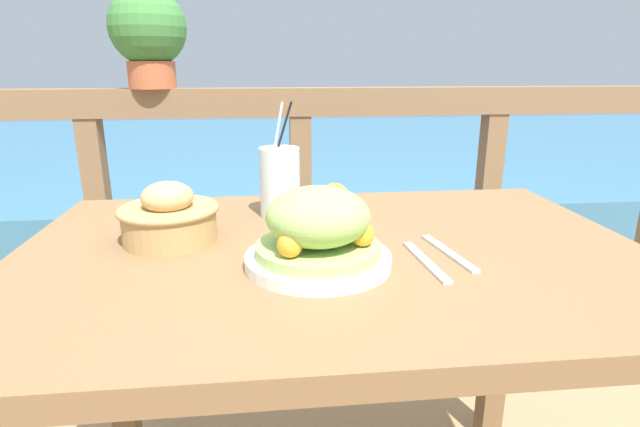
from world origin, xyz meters
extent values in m
cube|color=olive|center=(0.00, 0.00, 0.73)|extent=(1.15, 0.78, 0.04)
cube|color=olive|center=(-0.52, 0.33, 0.35)|extent=(0.06, 0.06, 0.71)
cube|color=olive|center=(0.52, 0.33, 0.35)|extent=(0.06, 0.06, 0.71)
cube|color=brown|center=(0.00, 0.83, 0.95)|extent=(2.80, 0.08, 0.09)
cube|color=brown|center=(-0.68, 0.83, 0.45)|extent=(0.07, 0.07, 0.90)
cube|color=brown|center=(0.00, 0.83, 0.45)|extent=(0.07, 0.07, 0.90)
cube|color=brown|center=(0.68, 0.83, 0.45)|extent=(0.07, 0.07, 0.90)
cube|color=teal|center=(0.00, 3.33, 0.21)|extent=(12.00, 4.00, 0.41)
cylinder|color=white|center=(-0.04, -0.08, 0.76)|extent=(0.24, 0.24, 0.02)
cylinder|color=#A8C66B|center=(-0.04, -0.08, 0.77)|extent=(0.21, 0.21, 0.02)
ellipsoid|color=#9EC660|center=(-0.04, -0.08, 0.83)|extent=(0.17, 0.17, 0.10)
sphere|color=#F9A328|center=(0.04, -0.10, 0.80)|extent=(0.04, 0.04, 0.04)
sphere|color=#F9A328|center=(-0.06, -0.01, 0.80)|extent=(0.04, 0.04, 0.04)
sphere|color=#F9A328|center=(-0.08, -0.13, 0.80)|extent=(0.04, 0.04, 0.04)
cylinder|color=silver|center=(-0.09, 0.21, 0.82)|extent=(0.09, 0.09, 0.15)
cylinder|color=black|center=(-0.09, 0.22, 0.89)|extent=(0.07, 0.03, 0.21)
cylinder|color=white|center=(-0.10, 0.22, 0.89)|extent=(0.05, 0.07, 0.21)
cylinder|color=tan|center=(-0.30, 0.07, 0.78)|extent=(0.17, 0.17, 0.07)
torus|color=tan|center=(-0.30, 0.07, 0.81)|extent=(0.19, 0.19, 0.01)
ellipsoid|color=tan|center=(-0.30, 0.07, 0.83)|extent=(0.10, 0.10, 0.06)
cylinder|color=#B75B38|center=(-0.47, 0.83, 1.03)|extent=(0.15, 0.15, 0.08)
sphere|color=#3D7A38|center=(-0.47, 0.83, 1.18)|extent=(0.24, 0.24, 0.24)
cube|color=silver|center=(0.15, -0.09, 0.75)|extent=(0.03, 0.18, 0.00)
cube|color=silver|center=(0.20, -0.06, 0.75)|extent=(0.04, 0.18, 0.00)
sphere|color=#F9A328|center=(0.04, 0.23, 0.78)|extent=(0.07, 0.07, 0.07)
camera|label=1|loc=(-0.12, -0.85, 1.07)|focal=28.00mm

